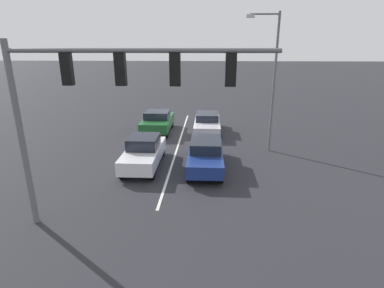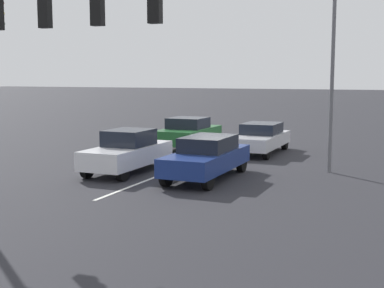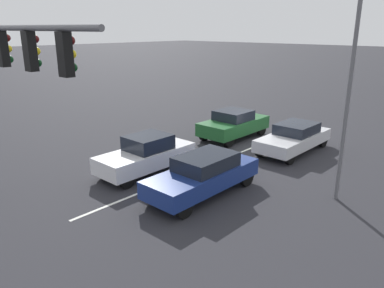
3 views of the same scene
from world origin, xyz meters
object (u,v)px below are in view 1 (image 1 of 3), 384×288
car_silver_leftlane_second (207,123)px  traffic_signal_gantry (103,90)px  car_navy_leftlane_front (206,153)px  street_lamp_left_shoulder (271,75)px  car_darkgreen_midlane_second (158,121)px  car_white_midlane_front (144,152)px

car_silver_leftlane_second → traffic_signal_gantry: traffic_signal_gantry is taller
car_navy_leftlane_front → car_silver_leftlane_second: 6.82m
car_navy_leftlane_front → car_silver_leftlane_second: bearing=-90.2°
traffic_signal_gantry → street_lamp_left_shoulder: (-6.74, -8.35, -0.24)m
traffic_signal_gantry → street_lamp_left_shoulder: 10.73m
car_navy_leftlane_front → car_darkgreen_midlane_second: car_darkgreen_midlane_second is taller
car_silver_leftlane_second → car_navy_leftlane_front: bearing=89.8°
car_silver_leftlane_second → street_lamp_left_shoulder: street_lamp_left_shoulder is taller
car_white_midlane_front → traffic_signal_gantry: bearing=91.0°
street_lamp_left_shoulder → car_white_midlane_front: bearing=22.8°
car_white_midlane_front → car_navy_leftlane_front: size_ratio=0.92×
car_white_midlane_front → car_silver_leftlane_second: size_ratio=0.94×
car_white_midlane_front → traffic_signal_gantry: traffic_signal_gantry is taller
car_silver_leftlane_second → car_darkgreen_midlane_second: bearing=1.2°
car_navy_leftlane_front → traffic_signal_gantry: 7.42m
car_white_midlane_front → car_silver_leftlane_second: 7.51m
car_white_midlane_front → car_darkgreen_midlane_second: car_white_midlane_front is taller
car_silver_leftlane_second → car_darkgreen_midlane_second: 3.64m
car_darkgreen_midlane_second → street_lamp_left_shoulder: 8.97m
car_white_midlane_front → street_lamp_left_shoulder: bearing=-157.2°
car_navy_leftlane_front → street_lamp_left_shoulder: bearing=-141.0°
car_navy_leftlane_front → car_silver_leftlane_second: car_navy_leftlane_front is taller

